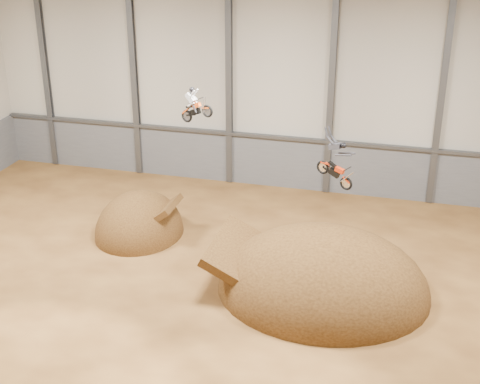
{
  "coord_description": "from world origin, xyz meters",
  "views": [
    {
      "loc": [
        8.43,
        -26.22,
        17.7
      ],
      "look_at": [
        0.31,
        4.0,
        4.15
      ],
      "focal_mm": 50.0,
      "sensor_mm": 36.0,
      "label": 1
    }
  ],
  "objects_px": {
    "landing_ramp": "(322,290)",
    "fmx_rider_b": "(333,158)",
    "takeoff_ramp": "(140,233)",
    "fmx_rider_a": "(198,102)"
  },
  "relations": [
    {
      "from": "landing_ramp",
      "to": "fmx_rider_b",
      "type": "height_order",
      "value": "fmx_rider_b"
    },
    {
      "from": "landing_ramp",
      "to": "takeoff_ramp",
      "type": "bearing_deg",
      "value": 162.88
    },
    {
      "from": "fmx_rider_a",
      "to": "fmx_rider_b",
      "type": "height_order",
      "value": "fmx_rider_a"
    },
    {
      "from": "takeoff_ramp",
      "to": "landing_ramp",
      "type": "bearing_deg",
      "value": -17.12
    },
    {
      "from": "takeoff_ramp",
      "to": "fmx_rider_b",
      "type": "relative_size",
      "value": 2.03
    },
    {
      "from": "landing_ramp",
      "to": "fmx_rider_b",
      "type": "xyz_separation_m",
      "value": [
        -0.12,
        2.37,
        6.18
      ]
    },
    {
      "from": "landing_ramp",
      "to": "fmx_rider_a",
      "type": "distance_m",
      "value": 11.14
    },
    {
      "from": "fmx_rider_b",
      "to": "takeoff_ramp",
      "type": "bearing_deg",
      "value": -161.59
    },
    {
      "from": "takeoff_ramp",
      "to": "fmx_rider_b",
      "type": "height_order",
      "value": "fmx_rider_b"
    },
    {
      "from": "takeoff_ramp",
      "to": "fmx_rider_a",
      "type": "relative_size",
      "value": 2.96
    }
  ]
}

